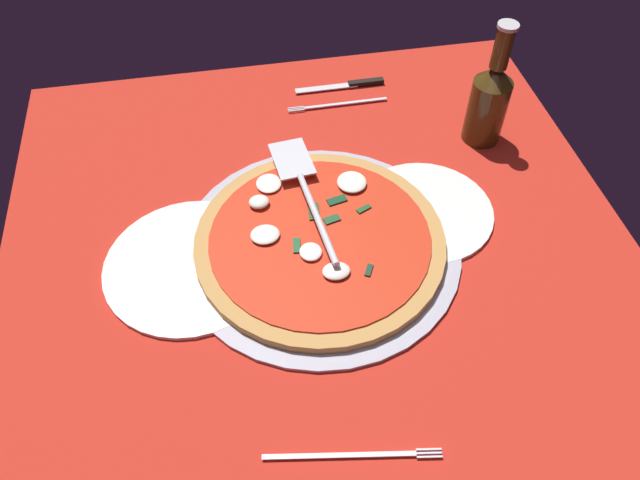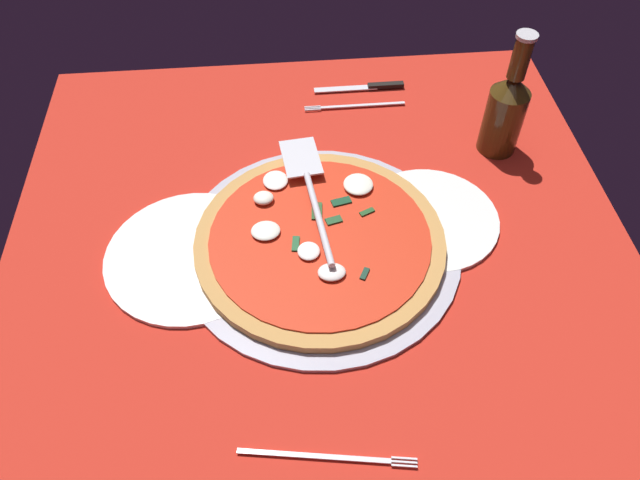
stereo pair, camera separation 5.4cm
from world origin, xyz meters
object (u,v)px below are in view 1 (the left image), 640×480
(pizza, at_px, (319,240))
(place_setting_far, at_px, (343,96))
(dinner_plate_left, at_px, (191,265))
(dinner_plate_right, at_px, (424,212))
(beer_bottle, at_px, (489,100))
(pizza_server, at_px, (304,189))

(pizza, relative_size, place_setting_far, 1.76)
(dinner_plate_left, distance_m, pizza, 0.19)
(place_setting_far, bearing_deg, dinner_plate_right, 101.05)
(dinner_plate_left, relative_size, beer_bottle, 1.14)
(pizza_server, distance_m, beer_bottle, 0.35)
(dinner_plate_right, bearing_deg, place_setting_far, 101.26)
(beer_bottle, bearing_deg, dinner_plate_right, -133.61)
(dinner_plate_left, xyz_separation_m, place_setting_far, (0.30, 0.36, -0.00))
(place_setting_far, bearing_deg, pizza, 72.33)
(dinner_plate_right, distance_m, pizza_server, 0.19)
(dinner_plate_left, distance_m, pizza_server, 0.21)
(dinner_plate_left, bearing_deg, beer_bottle, 20.90)
(pizza_server, height_order, beer_bottle, beer_bottle)
(pizza, xyz_separation_m, beer_bottle, (0.32, 0.19, 0.06))
(dinner_plate_right, xyz_separation_m, pizza_server, (-0.18, 0.05, 0.04))
(pizza, distance_m, place_setting_far, 0.37)
(pizza_server, relative_size, beer_bottle, 1.25)
(dinner_plate_right, relative_size, pizza, 0.58)
(dinner_plate_right, height_order, beer_bottle, beer_bottle)
(dinner_plate_left, distance_m, beer_bottle, 0.56)
(pizza_server, height_order, place_setting_far, pizza_server)
(pizza_server, bearing_deg, place_setting_far, -30.09)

